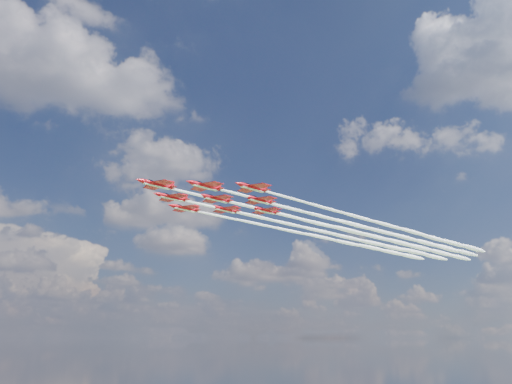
% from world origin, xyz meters
% --- Properties ---
extents(jet_lead, '(129.92, 62.38, 2.90)m').
position_xyz_m(jet_lead, '(41.10, 15.79, 88.46)').
color(jet_lead, red).
extents(jet_row2_port, '(129.92, 62.38, 2.90)m').
position_xyz_m(jet_row2_port, '(53.45, 13.00, 88.46)').
color(jet_row2_port, red).
extents(jet_row2_starb, '(129.92, 62.38, 2.90)m').
position_xyz_m(jet_row2_starb, '(47.06, 26.97, 88.46)').
color(jet_row2_starb, red).
extents(jet_row3_port, '(129.92, 62.38, 2.90)m').
position_xyz_m(jet_row3_port, '(65.81, 10.21, 88.46)').
color(jet_row3_port, red).
extents(jet_row3_centre, '(129.92, 62.38, 2.90)m').
position_xyz_m(jet_row3_centre, '(59.41, 24.18, 88.46)').
color(jet_row3_centre, red).
extents(jet_row3_starb, '(129.92, 62.38, 2.90)m').
position_xyz_m(jet_row3_starb, '(53.01, 38.15, 88.46)').
color(jet_row3_starb, red).
extents(jet_row4_port, '(129.92, 62.38, 2.90)m').
position_xyz_m(jet_row4_port, '(71.76, 21.38, 88.46)').
color(jet_row4_port, red).
extents(jet_row4_starb, '(129.92, 62.38, 2.90)m').
position_xyz_m(jet_row4_starb, '(65.37, 35.35, 88.46)').
color(jet_row4_starb, red).
extents(jet_tail, '(129.92, 62.38, 2.90)m').
position_xyz_m(jet_tail, '(77.72, 32.56, 88.46)').
color(jet_tail, red).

